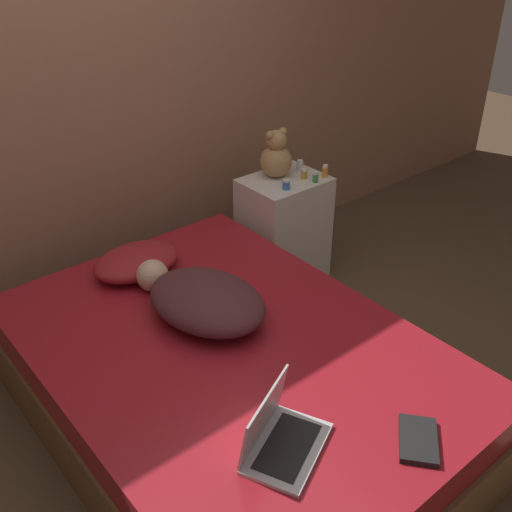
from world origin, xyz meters
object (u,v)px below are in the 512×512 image
object	(u,v)px
bottle_clear	(300,166)
bottle_amber	(304,174)
laptop	(279,436)
teddy_bear	(276,156)
bottle_green	(315,177)
book	(418,440)
person_lying	(203,299)
pillow	(137,261)
bottle_blue	(286,184)
bottle_orange	(325,171)

from	to	relation	value
bottle_clear	bottle_amber	bearing A→B (deg)	-118.88
laptop	teddy_bear	size ratio (longest dim) A/B	1.36
bottle_green	book	world-z (taller)	bottle_green
person_lying	pillow	bearing A→B (deg)	84.36
person_lying	bottle_blue	world-z (taller)	bottle_blue
pillow	bottle_clear	distance (m)	1.20
person_lying	bottle_amber	size ratio (longest dim) A/B	11.90
pillow	book	size ratio (longest dim) A/B	1.82
bottle_green	bottle_blue	size ratio (longest dim) A/B	1.07
bottle_green	bottle_blue	world-z (taller)	bottle_green
book	teddy_bear	bearing A→B (deg)	63.89
book	laptop	bearing A→B (deg)	142.52
laptop	bottle_amber	xyz separation A→B (m)	(1.34, 1.29, 0.19)
bottle_amber	bottle_green	xyz separation A→B (m)	(0.01, -0.08, 0.00)
bottle_green	bottle_orange	xyz separation A→B (m)	(0.10, 0.02, 0.01)
bottle_clear	pillow	bearing A→B (deg)	-176.67
pillow	person_lying	xyz separation A→B (m)	(0.05, -0.51, 0.03)
bottle_orange	teddy_bear	bearing A→B (deg)	138.52
bottle_amber	bottle_clear	xyz separation A→B (m)	(0.05, 0.09, 0.01)
bottle_green	teddy_bear	bearing A→B (deg)	119.56
bottle_blue	bottle_clear	distance (m)	0.27
pillow	bottle_clear	xyz separation A→B (m)	(1.18, 0.07, 0.18)
bottle_green	bottle_clear	bearing A→B (deg)	78.64
bottle_amber	bottle_green	size ratio (longest dim) A/B	0.98
person_lying	book	bearing A→B (deg)	-93.49
bottle_green	bottle_amber	bearing A→B (deg)	100.41
person_lying	bottle_blue	distance (m)	1.02
laptop	bottle_blue	bearing A→B (deg)	22.01
pillow	book	distance (m)	1.62
person_lying	bottle_green	distance (m)	1.19
pillow	bottle_amber	xyz separation A→B (m)	(1.14, -0.02, 0.17)
person_lying	bottle_blue	xyz separation A→B (m)	(0.91, 0.45, 0.15)
laptop	bottle_amber	size ratio (longest dim) A/B	6.20
pillow	laptop	bearing A→B (deg)	-98.71
bottle_blue	book	bearing A→B (deg)	-116.42
pillow	bottle_clear	world-z (taller)	bottle_clear
teddy_bear	bottle_clear	bearing A→B (deg)	-16.12
laptop	bottle_clear	world-z (taller)	bottle_clear
pillow	bottle_blue	size ratio (longest dim) A/B	7.38
bottle_orange	book	world-z (taller)	bottle_orange
person_lying	bottle_amber	distance (m)	1.20
pillow	bottle_green	bearing A→B (deg)	-4.93
bottle_green	bottle_clear	xyz separation A→B (m)	(0.03, 0.17, 0.01)
person_lying	book	xyz separation A→B (m)	(0.14, -1.09, -0.08)
bottle_amber	bottle_green	world-z (taller)	bottle_green
teddy_bear	bottle_orange	world-z (taller)	teddy_bear
pillow	person_lying	distance (m)	0.52
bottle_amber	pillow	bearing A→B (deg)	179.04
bottle_blue	bottle_orange	world-z (taller)	bottle_orange
teddy_bear	bottle_green	world-z (taller)	teddy_bear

